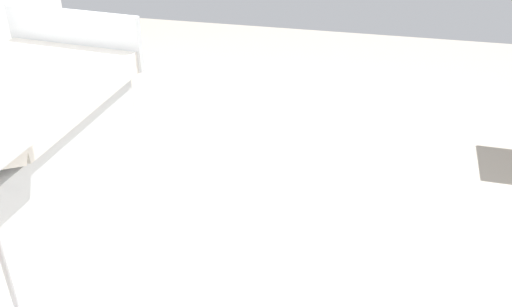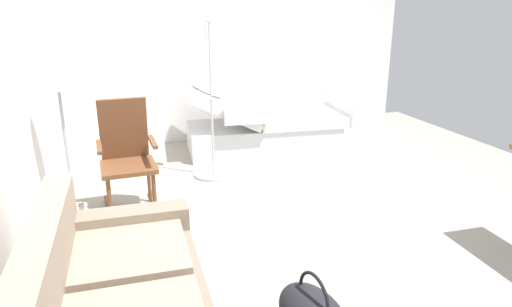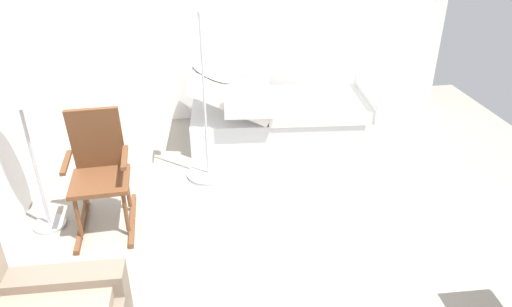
% 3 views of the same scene
% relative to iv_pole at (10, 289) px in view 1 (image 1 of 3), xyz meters
% --- Properties ---
extents(ground_plane, '(6.36, 6.36, 0.00)m').
position_rel_iv_pole_xyz_m(ground_plane, '(-1.09, -0.69, -0.25)').
color(ground_plane, gray).
extents(iv_pole, '(0.44, 0.44, 1.69)m').
position_rel_iv_pole_xyz_m(iv_pole, '(0.00, 0.00, 0.00)').
color(iv_pole, '#B2B5BA').
rests_on(iv_pole, ground).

